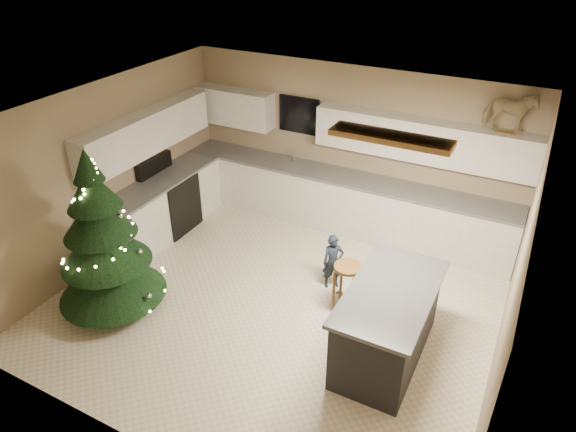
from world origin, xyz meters
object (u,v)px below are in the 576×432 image
object	(u,v)px
christmas_tree	(104,247)
toddler	(333,262)
rocking_horse	(510,111)
island	(387,323)
bar_stool	(347,277)

from	to	relation	value
christmas_tree	toddler	world-z (taller)	christmas_tree
rocking_horse	island	bearing A→B (deg)	157.79
bar_stool	christmas_tree	bearing A→B (deg)	-153.68
christmas_tree	rocking_horse	bearing A→B (deg)	39.66
christmas_tree	toddler	bearing A→B (deg)	35.74
island	rocking_horse	xyz separation A→B (m)	(0.63, 2.58, 1.81)
rocking_horse	christmas_tree	bearing A→B (deg)	121.10
toddler	bar_stool	bearing A→B (deg)	-83.79
bar_stool	rocking_horse	distance (m)	3.01
island	toddler	distance (m)	1.41
toddler	rocking_horse	xyz separation A→B (m)	(1.69, 1.66, 1.89)
island	christmas_tree	world-z (taller)	christmas_tree
bar_stool	toddler	world-z (taller)	toddler
island	bar_stool	world-z (taller)	island
bar_stool	christmas_tree	size ratio (longest dim) A/B	0.30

